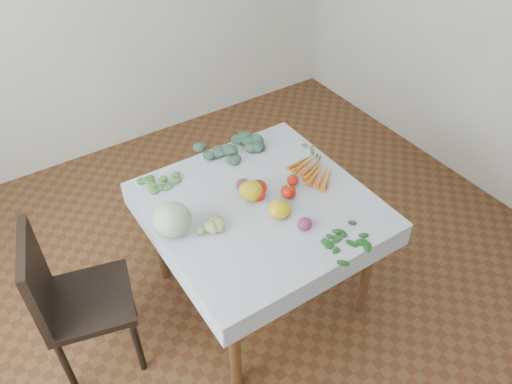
% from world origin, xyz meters
% --- Properties ---
extents(ground, '(4.00, 4.00, 0.00)m').
position_xyz_m(ground, '(0.00, 0.00, 0.00)').
color(ground, brown).
extents(table, '(1.00, 1.00, 0.75)m').
position_xyz_m(table, '(0.00, 0.00, 0.65)').
color(table, brown).
rests_on(table, ground).
extents(tablecloth, '(1.12, 1.12, 0.01)m').
position_xyz_m(tablecloth, '(0.00, 0.00, 0.75)').
color(tablecloth, white).
rests_on(tablecloth, table).
extents(chair, '(0.52, 0.52, 0.94)m').
position_xyz_m(chair, '(-1.04, 0.16, 0.54)').
color(chair, black).
rests_on(chair, ground).
extents(cabbage, '(0.25, 0.25, 0.17)m').
position_xyz_m(cabbage, '(-0.48, 0.06, 0.84)').
color(cabbage, '#AEC4A4').
rests_on(cabbage, tablecloth).
extents(tomato_a, '(0.09, 0.09, 0.06)m').
position_xyz_m(tomato_a, '(0.01, 0.03, 0.79)').
color(tomato_a, '#B91A0C').
rests_on(tomato_a, tablecloth).
extents(tomato_b, '(0.09, 0.09, 0.08)m').
position_xyz_m(tomato_b, '(0.04, 0.08, 0.80)').
color(tomato_b, '#B91A0C').
rests_on(tomato_b, tablecloth).
extents(tomato_c, '(0.10, 0.10, 0.07)m').
position_xyz_m(tomato_c, '(0.15, -0.04, 0.79)').
color(tomato_c, '#B91A0C').
rests_on(tomato_c, tablecloth).
extents(tomato_d, '(0.09, 0.09, 0.06)m').
position_xyz_m(tomato_d, '(0.24, 0.03, 0.79)').
color(tomato_d, '#B91A0C').
rests_on(tomato_d, tablecloth).
extents(heirloom_back, '(0.15, 0.15, 0.09)m').
position_xyz_m(heirloom_back, '(-0.01, 0.07, 0.80)').
color(heirloom_back, yellow).
rests_on(heirloom_back, tablecloth).
extents(heirloom_front, '(0.13, 0.13, 0.08)m').
position_xyz_m(heirloom_front, '(0.03, -0.13, 0.80)').
color(heirloom_front, yellow).
rests_on(heirloom_front, tablecloth).
extents(onion_a, '(0.10, 0.10, 0.07)m').
position_xyz_m(onion_a, '(-0.02, 0.13, 0.79)').
color(onion_a, '#5C1A42').
rests_on(onion_a, tablecloth).
extents(onion_b, '(0.08, 0.08, 0.06)m').
position_xyz_m(onion_b, '(0.08, -0.28, 0.79)').
color(onion_b, '#5C1A42').
rests_on(onion_b, tablecloth).
extents(tomatillo_cluster, '(0.17, 0.11, 0.05)m').
position_xyz_m(tomatillo_cluster, '(-0.30, -0.02, 0.78)').
color(tomatillo_cluster, tan).
rests_on(tomatillo_cluster, tablecloth).
extents(carrot_bunch, '(0.22, 0.32, 0.03)m').
position_xyz_m(carrot_bunch, '(0.41, 0.05, 0.77)').
color(carrot_bunch, orange).
rests_on(carrot_bunch, tablecloth).
extents(kale_bunch, '(0.34, 0.32, 0.05)m').
position_xyz_m(kale_bunch, '(0.11, 0.47, 0.78)').
color(kale_bunch, '#3C6348').
rests_on(kale_bunch, tablecloth).
extents(basil_bunch, '(0.27, 0.20, 0.01)m').
position_xyz_m(basil_bunch, '(0.20, -0.48, 0.76)').
color(basil_bunch, '#1B551A').
rests_on(basil_bunch, tablecloth).
extents(dill_bunch, '(0.23, 0.17, 0.02)m').
position_xyz_m(dill_bunch, '(-0.35, 0.45, 0.77)').
color(dill_bunch, '#49863D').
rests_on(dill_bunch, tablecloth).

